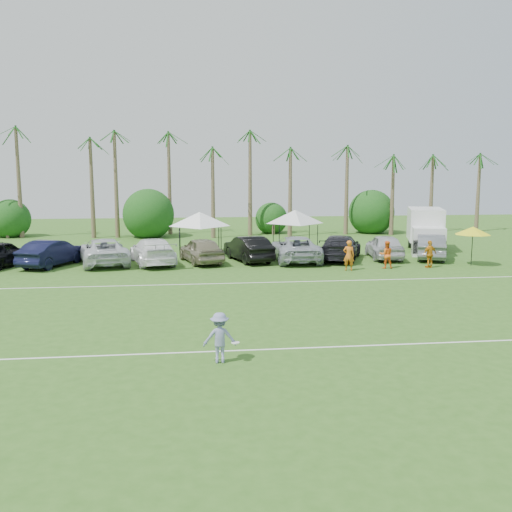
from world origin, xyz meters
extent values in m
plane|color=#315C1B|center=(0.00, 0.00, 0.00)|extent=(120.00, 120.00, 0.00)
cube|color=white|center=(0.00, 2.00, 0.01)|extent=(80.00, 0.10, 0.01)
cube|color=white|center=(0.00, 14.00, 0.01)|extent=(80.00, 0.10, 0.01)
cone|color=brown|center=(-17.00, 38.00, 4.50)|extent=(0.44, 0.44, 9.00)
cone|color=brown|center=(-12.00, 38.00, 5.00)|extent=(0.44, 0.44, 10.00)
cone|color=brown|center=(-8.00, 38.00, 5.50)|extent=(0.44, 0.44, 11.00)
cone|color=brown|center=(-4.00, 38.00, 4.00)|extent=(0.44, 0.44, 8.00)
cone|color=brown|center=(0.00, 38.00, 4.50)|extent=(0.44, 0.44, 9.00)
cone|color=brown|center=(4.00, 38.00, 5.00)|extent=(0.44, 0.44, 10.00)
cone|color=brown|center=(8.00, 38.00, 5.50)|extent=(0.44, 0.44, 11.00)
cone|color=brown|center=(13.00, 38.00, 4.00)|extent=(0.44, 0.44, 8.00)
cone|color=brown|center=(18.00, 38.00, 4.50)|extent=(0.44, 0.44, 9.00)
cone|color=brown|center=(23.00, 38.00, 5.00)|extent=(0.44, 0.44, 10.00)
cone|color=brown|center=(27.00, 38.00, 5.50)|extent=(0.44, 0.44, 11.00)
cylinder|color=brown|center=(-19.00, 39.00, 0.70)|extent=(0.30, 0.30, 1.40)
sphere|color=#124313|center=(-19.00, 39.00, 1.80)|extent=(4.00, 4.00, 4.00)
cylinder|color=brown|center=(-6.00, 39.00, 0.70)|extent=(0.30, 0.30, 1.40)
sphere|color=#124313|center=(-6.00, 39.00, 1.80)|extent=(4.00, 4.00, 4.00)
cylinder|color=brown|center=(6.00, 39.00, 0.70)|extent=(0.30, 0.30, 1.40)
sphere|color=#124313|center=(6.00, 39.00, 1.80)|extent=(4.00, 4.00, 4.00)
cylinder|color=brown|center=(16.00, 39.00, 0.70)|extent=(0.30, 0.30, 1.40)
sphere|color=#124313|center=(16.00, 39.00, 1.80)|extent=(4.00, 4.00, 4.00)
imported|color=orange|center=(7.60, 17.26, 0.95)|extent=(0.80, 0.64, 1.91)
imported|color=orange|center=(10.22, 17.78, 0.89)|extent=(0.93, 0.77, 1.77)
imported|color=orange|center=(13.08, 17.64, 0.89)|extent=(1.12, 0.73, 1.78)
cube|color=silver|center=(16.16, 25.64, 2.05)|extent=(3.81, 5.15, 2.50)
cube|color=silver|center=(15.16, 22.60, 1.05)|extent=(2.74, 2.43, 2.10)
cube|color=black|center=(14.93, 21.89, 0.75)|extent=(2.28, 1.00, 1.00)
cube|color=#E5590C|center=(17.36, 25.24, 1.60)|extent=(0.52, 1.52, 0.90)
cylinder|color=black|center=(14.28, 23.10, 0.45)|extent=(0.57, 0.95, 0.90)
cylinder|color=black|center=(16.17, 22.48, 0.45)|extent=(0.57, 0.95, 0.90)
cylinder|color=black|center=(15.59, 27.09, 0.45)|extent=(0.57, 0.95, 0.90)
cylinder|color=black|center=(17.49, 26.46, 0.45)|extent=(0.57, 0.95, 0.90)
cylinder|color=black|center=(-2.98, 23.88, 1.06)|extent=(0.06, 0.06, 2.12)
cylinder|color=black|center=(0.01, 23.88, 1.06)|extent=(0.06, 0.06, 2.12)
cylinder|color=black|center=(-2.98, 26.86, 1.06)|extent=(0.06, 0.06, 2.12)
cylinder|color=black|center=(0.01, 26.86, 1.06)|extent=(0.06, 0.06, 2.12)
pyramid|color=white|center=(-1.48, 25.37, 3.18)|extent=(4.58, 4.58, 1.06)
cylinder|color=black|center=(4.51, 25.38, 1.06)|extent=(0.06, 0.06, 2.12)
cylinder|color=black|center=(7.49, 25.38, 1.06)|extent=(0.06, 0.06, 2.12)
cylinder|color=black|center=(4.51, 28.35, 1.06)|extent=(0.06, 0.06, 2.12)
cylinder|color=black|center=(7.49, 28.35, 1.06)|extent=(0.06, 0.06, 2.12)
pyramid|color=silver|center=(6.00, 26.87, 3.17)|extent=(4.57, 4.57, 1.06)
cylinder|color=black|center=(16.16, 18.08, 1.16)|extent=(0.05, 0.05, 2.32)
cone|color=yellow|center=(16.16, 18.08, 2.32)|extent=(2.32, 2.32, 0.53)
imported|color=#7D84B2|center=(-1.44, 0.87, 0.83)|extent=(1.08, 0.63, 1.66)
cylinder|color=white|center=(-0.94, 0.76, 0.67)|extent=(0.27, 0.27, 0.03)
imported|color=black|center=(-14.49, 21.27, 0.87)|extent=(3.85, 5.52, 1.75)
imported|color=black|center=(-11.24, 21.25, 0.87)|extent=(3.75, 5.60, 1.75)
imported|color=silver|center=(-7.99, 21.60, 0.87)|extent=(4.24, 6.77, 1.75)
imported|color=white|center=(-4.74, 21.32, 0.87)|extent=(3.75, 6.41, 1.75)
imported|color=gray|center=(-1.49, 21.45, 0.87)|extent=(3.33, 5.48, 1.75)
imported|color=black|center=(1.76, 21.80, 0.87)|extent=(3.21, 5.60, 1.75)
imported|color=#A4AAB3|center=(5.01, 21.39, 0.87)|extent=(3.06, 6.35, 1.75)
imported|color=black|center=(8.25, 21.65, 0.87)|extent=(4.57, 6.49, 1.75)
imported|color=silver|center=(11.50, 21.75, 0.87)|extent=(2.70, 5.34, 1.75)
imported|color=slate|center=(14.75, 21.30, 0.87)|extent=(3.66, 5.61, 1.75)
camera|label=1|loc=(-2.43, -17.03, 6.18)|focal=40.00mm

